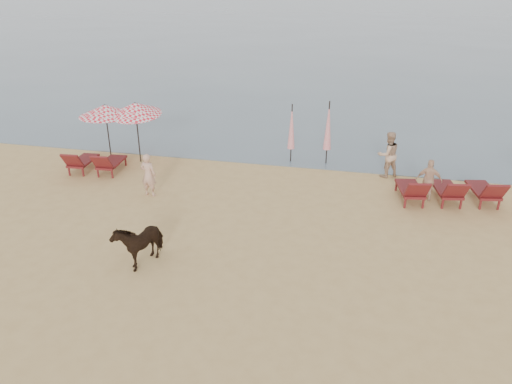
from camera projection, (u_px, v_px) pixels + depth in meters
ground at (207, 327)px, 11.19m from camera, size 120.00×120.00×0.00m
sea at (355, 13)px, 82.16m from camera, size 160.00×140.00×0.06m
lounger_cluster_left at (94, 162)px, 19.26m from camera, size 1.98×1.91×0.67m
lounger_cluster_right at (449, 190)px, 16.79m from camera, size 3.47×2.41×0.70m
umbrella_open_left_a at (105, 110)px, 19.76m from camera, size 2.09×2.09×2.37m
umbrella_open_left_b at (135, 109)px, 19.62m from camera, size 2.02×2.06×2.57m
umbrella_closed_left at (292, 127)px, 19.90m from camera, size 0.30×0.30×2.43m
umbrella_closed_right at (328, 126)px, 19.66m from camera, size 0.32×0.32×2.60m
cow at (139, 241)px, 13.41m from camera, size 1.09×1.63×1.26m
beachgoer_left at (148, 175)px, 17.25m from camera, size 0.60×0.43×1.54m
beachgoer_right_a at (388, 154)px, 18.77m from camera, size 1.08×1.00×1.77m
beachgoer_right_b at (429, 180)px, 16.91m from camera, size 0.90×0.44×1.47m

